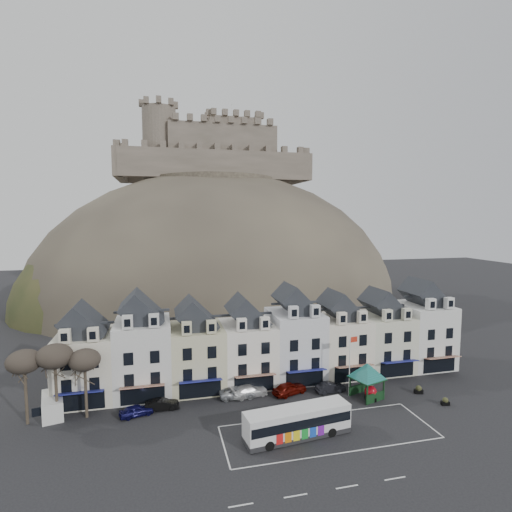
{
  "coord_description": "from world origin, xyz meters",
  "views": [
    {
      "loc": [
        -14.7,
        -35.39,
        22.35
      ],
      "look_at": [
        -0.22,
        24.0,
        16.33
      ],
      "focal_mm": 28.0,
      "sensor_mm": 36.0,
      "label": 1
    }
  ],
  "objects_px": {
    "white_van": "(53,405)",
    "car_charcoal": "(330,387)",
    "car_black": "(162,405)",
    "bus": "(297,421)",
    "flagpole": "(350,361)",
    "car_silver": "(238,392)",
    "car_navy": "(136,411)",
    "red_buoy": "(371,393)",
    "car_maroon": "(290,388)",
    "bus_shelter": "(367,371)",
    "car_white": "(249,391)"
  },
  "relations": [
    {
      "from": "car_charcoal",
      "to": "bus_shelter",
      "type": "bearing_deg",
      "value": -127.65
    },
    {
      "from": "bus",
      "to": "red_buoy",
      "type": "height_order",
      "value": "bus"
    },
    {
      "from": "car_maroon",
      "to": "bus_shelter",
      "type": "bearing_deg",
      "value": -129.09
    },
    {
      "from": "bus",
      "to": "bus_shelter",
      "type": "xyz_separation_m",
      "value": [
        11.35,
        6.42,
        1.69
      ]
    },
    {
      "from": "white_van",
      "to": "flagpole",
      "type": "bearing_deg",
      "value": -19.45
    },
    {
      "from": "car_maroon",
      "to": "flagpole",
      "type": "bearing_deg",
      "value": -126.34
    },
    {
      "from": "white_van",
      "to": "car_navy",
      "type": "height_order",
      "value": "white_van"
    },
    {
      "from": "bus",
      "to": "car_maroon",
      "type": "xyz_separation_m",
      "value": [
        2.36,
        9.56,
        -0.95
      ]
    },
    {
      "from": "white_van",
      "to": "car_maroon",
      "type": "xyz_separation_m",
      "value": [
        27.72,
        -1.33,
        -0.34
      ]
    },
    {
      "from": "car_navy",
      "to": "white_van",
      "type": "bearing_deg",
      "value": 59.21
    },
    {
      "from": "car_silver",
      "to": "car_charcoal",
      "type": "relative_size",
      "value": 1.18
    },
    {
      "from": "red_buoy",
      "to": "car_maroon",
      "type": "distance_m",
      "value": 9.9
    },
    {
      "from": "white_van",
      "to": "car_charcoal",
      "type": "relative_size",
      "value": 1.35
    },
    {
      "from": "white_van",
      "to": "car_charcoal",
      "type": "xyz_separation_m",
      "value": [
        32.99,
        -2.01,
        -0.47
      ]
    },
    {
      "from": "bus_shelter",
      "to": "car_navy",
      "type": "height_order",
      "value": "bus_shelter"
    },
    {
      "from": "red_buoy",
      "to": "flagpole",
      "type": "relative_size",
      "value": 0.24
    },
    {
      "from": "flagpole",
      "to": "car_silver",
      "type": "distance_m",
      "value": 14.47
    },
    {
      "from": "bus_shelter",
      "to": "car_maroon",
      "type": "height_order",
      "value": "bus_shelter"
    },
    {
      "from": "bus_shelter",
      "to": "white_van",
      "type": "relative_size",
      "value": 1.27
    },
    {
      "from": "car_black",
      "to": "car_charcoal",
      "type": "bearing_deg",
      "value": -91.88
    },
    {
      "from": "car_maroon",
      "to": "white_van",
      "type": "bearing_deg",
      "value": 67.45
    },
    {
      "from": "bus_shelter",
      "to": "white_van",
      "type": "bearing_deg",
      "value": 155.53
    },
    {
      "from": "car_white",
      "to": "car_charcoal",
      "type": "bearing_deg",
      "value": -108.07
    },
    {
      "from": "red_buoy",
      "to": "car_charcoal",
      "type": "xyz_separation_m",
      "value": [
        -3.85,
        3.19,
        -0.29
      ]
    },
    {
      "from": "car_navy",
      "to": "car_black",
      "type": "relative_size",
      "value": 0.96
    },
    {
      "from": "bus_shelter",
      "to": "car_maroon",
      "type": "distance_m",
      "value": 9.88
    },
    {
      "from": "white_van",
      "to": "car_black",
      "type": "height_order",
      "value": "white_van"
    },
    {
      "from": "car_black",
      "to": "car_silver",
      "type": "xyz_separation_m",
      "value": [
        9.2,
        1.04,
        0.0
      ]
    },
    {
      "from": "bus",
      "to": "red_buoy",
      "type": "relative_size",
      "value": 6.19
    },
    {
      "from": "flagpole",
      "to": "car_navy",
      "type": "xyz_separation_m",
      "value": [
        -25.71,
        0.96,
        -3.79
      ]
    },
    {
      "from": "flagpole",
      "to": "white_van",
      "type": "xyz_separation_m",
      "value": [
        -34.92,
        3.46,
        -3.31
      ]
    },
    {
      "from": "red_buoy",
      "to": "car_silver",
      "type": "bearing_deg",
      "value": 163.83
    },
    {
      "from": "bus",
      "to": "car_black",
      "type": "relative_size",
      "value": 2.9
    },
    {
      "from": "car_navy",
      "to": "car_maroon",
      "type": "relative_size",
      "value": 0.82
    },
    {
      "from": "car_maroon",
      "to": "car_charcoal",
      "type": "relative_size",
      "value": 1.17
    },
    {
      "from": "car_white",
      "to": "car_maroon",
      "type": "bearing_deg",
      "value": -107.91
    },
    {
      "from": "red_buoy",
      "to": "car_white",
      "type": "xyz_separation_m",
      "value": [
        -14.19,
        4.51,
        -0.23
      ]
    },
    {
      "from": "flagpole",
      "to": "car_navy",
      "type": "bearing_deg",
      "value": 177.85
    },
    {
      "from": "bus_shelter",
      "to": "red_buoy",
      "type": "relative_size",
      "value": 3.62
    },
    {
      "from": "bus",
      "to": "car_charcoal",
      "type": "height_order",
      "value": "bus"
    },
    {
      "from": "bus_shelter",
      "to": "car_silver",
      "type": "xyz_separation_m",
      "value": [
        -15.47,
        3.79,
        -2.77
      ]
    },
    {
      "from": "car_navy",
      "to": "car_maroon",
      "type": "xyz_separation_m",
      "value": [
        18.51,
        1.17,
        0.14
      ]
    },
    {
      "from": "red_buoy",
      "to": "white_van",
      "type": "bearing_deg",
      "value": 171.96
    },
    {
      "from": "bus",
      "to": "car_white",
      "type": "bearing_deg",
      "value": 98.13
    },
    {
      "from": "car_navy",
      "to": "car_silver",
      "type": "distance_m",
      "value": 12.16
    },
    {
      "from": "bus",
      "to": "car_silver",
      "type": "xyz_separation_m",
      "value": [
        -4.13,
        10.21,
        -1.08
      ]
    },
    {
      "from": "car_maroon",
      "to": "car_charcoal",
      "type": "xyz_separation_m",
      "value": [
        5.27,
        -0.69,
        -0.14
      ]
    },
    {
      "from": "red_buoy",
      "to": "flagpole",
      "type": "height_order",
      "value": "flagpole"
    },
    {
      "from": "flagpole",
      "to": "car_charcoal",
      "type": "bearing_deg",
      "value": 143.13
    },
    {
      "from": "flagpole",
      "to": "white_van",
      "type": "bearing_deg",
      "value": 174.33
    }
  ]
}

